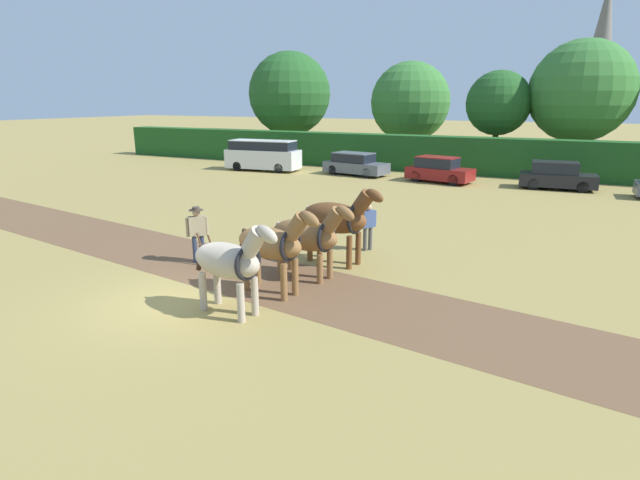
{
  "coord_description": "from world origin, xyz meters",
  "views": [
    {
      "loc": [
        8.71,
        -8.99,
        5.02
      ],
      "look_at": [
        2.53,
        3.47,
        1.1
      ],
      "focal_mm": 28.0,
      "sensor_mm": 36.0,
      "label": 1
    }
  ],
  "objects_px": {
    "tree_left": "(410,102)",
    "draft_horse_trail_left": "(308,235)",
    "plow": "(225,258)",
    "draft_horse_lead_right": "(273,244)",
    "tree_center_left": "(498,103)",
    "church_spire": "(600,57)",
    "farmer_beside_team": "(368,224)",
    "parked_van": "(263,155)",
    "parked_car_center_left": "(439,170)",
    "farmer_at_plow": "(197,230)",
    "draft_horse_trail_right": "(337,218)",
    "parked_car_left": "(355,164)",
    "parked_car_center": "(557,176)",
    "tree_center": "(581,92)",
    "tree_far_left": "(290,94)",
    "draft_horse_lead_left": "(231,261)"
  },
  "relations": [
    {
      "from": "tree_center",
      "to": "church_spire",
      "type": "xyz_separation_m",
      "value": [
        1.61,
        28.66,
        4.22
      ]
    },
    {
      "from": "draft_horse_lead_left",
      "to": "plow",
      "type": "relative_size",
      "value": 1.57
    },
    {
      "from": "church_spire",
      "to": "plow",
      "type": "distance_m",
      "value": 59.56
    },
    {
      "from": "plow",
      "to": "farmer_at_plow",
      "type": "distance_m",
      "value": 1.32
    },
    {
      "from": "parked_van",
      "to": "parked_car_center",
      "type": "relative_size",
      "value": 1.31
    },
    {
      "from": "tree_far_left",
      "to": "parked_car_center",
      "type": "height_order",
      "value": "tree_far_left"
    },
    {
      "from": "plow",
      "to": "parked_car_center_left",
      "type": "bearing_deg",
      "value": 92.36
    },
    {
      "from": "draft_horse_lead_left",
      "to": "draft_horse_lead_right",
      "type": "xyz_separation_m",
      "value": [
        0.22,
        1.56,
        0.04
      ]
    },
    {
      "from": "tree_far_left",
      "to": "tree_center_left",
      "type": "relative_size",
      "value": 1.29
    },
    {
      "from": "tree_center_left",
      "to": "draft_horse_lead_right",
      "type": "distance_m",
      "value": 29.61
    },
    {
      "from": "plow",
      "to": "farmer_beside_team",
      "type": "height_order",
      "value": "farmer_beside_team"
    },
    {
      "from": "draft_horse_trail_right",
      "to": "farmer_at_plow",
      "type": "bearing_deg",
      "value": -146.58
    },
    {
      "from": "draft_horse_lead_right",
      "to": "tree_center_left",
      "type": "bearing_deg",
      "value": 94.94
    },
    {
      "from": "tree_center",
      "to": "parked_car_center",
      "type": "bearing_deg",
      "value": -94.51
    },
    {
      "from": "draft_horse_trail_right",
      "to": "parked_car_center_left",
      "type": "xyz_separation_m",
      "value": [
        -0.98,
        17.6,
        -0.71
      ]
    },
    {
      "from": "draft_horse_lead_right",
      "to": "farmer_beside_team",
      "type": "bearing_deg",
      "value": 88.62
    },
    {
      "from": "parked_car_left",
      "to": "farmer_at_plow",
      "type": "bearing_deg",
      "value": -72.0
    },
    {
      "from": "farmer_at_plow",
      "to": "parked_car_center",
      "type": "relative_size",
      "value": 0.43
    },
    {
      "from": "tree_left",
      "to": "parked_car_center",
      "type": "distance_m",
      "value": 16.95
    },
    {
      "from": "draft_horse_lead_right",
      "to": "plow",
      "type": "xyz_separation_m",
      "value": [
        -2.46,
        1.14,
        -1.07
      ]
    },
    {
      "from": "tree_center_left",
      "to": "tree_left",
      "type": "bearing_deg",
      "value": 159.19
    },
    {
      "from": "parked_car_center_left",
      "to": "parked_car_center",
      "type": "relative_size",
      "value": 1.01
    },
    {
      "from": "parked_car_center",
      "to": "draft_horse_lead_right",
      "type": "bearing_deg",
      "value": -110.13
    },
    {
      "from": "farmer_beside_team",
      "to": "tree_center_left",
      "type": "bearing_deg",
      "value": 122.87
    },
    {
      "from": "plow",
      "to": "farmer_at_plow",
      "type": "xyz_separation_m",
      "value": [
        -1.08,
        0.08,
        0.76
      ]
    },
    {
      "from": "draft_horse_trail_left",
      "to": "farmer_at_plow",
      "type": "xyz_separation_m",
      "value": [
        -3.76,
        -0.34,
        -0.2
      ]
    },
    {
      "from": "tree_left",
      "to": "draft_horse_trail_left",
      "type": "bearing_deg",
      "value": -78.5
    },
    {
      "from": "church_spire",
      "to": "tree_center",
      "type": "bearing_deg",
      "value": -93.21
    },
    {
      "from": "tree_far_left",
      "to": "parked_car_center",
      "type": "distance_m",
      "value": 24.77
    },
    {
      "from": "farmer_beside_team",
      "to": "parked_van",
      "type": "bearing_deg",
      "value": 167.05
    },
    {
      "from": "parked_car_center_left",
      "to": "draft_horse_trail_right",
      "type": "bearing_deg",
      "value": -75.72
    },
    {
      "from": "tree_center_left",
      "to": "plow",
      "type": "bearing_deg",
      "value": -98.05
    },
    {
      "from": "tree_center",
      "to": "farmer_at_plow",
      "type": "bearing_deg",
      "value": -109.76
    },
    {
      "from": "church_spire",
      "to": "parked_van",
      "type": "height_order",
      "value": "church_spire"
    },
    {
      "from": "parked_van",
      "to": "church_spire",
      "type": "bearing_deg",
      "value": 54.55
    },
    {
      "from": "draft_horse_lead_left",
      "to": "draft_horse_trail_left",
      "type": "relative_size",
      "value": 0.93
    },
    {
      "from": "parked_car_center",
      "to": "farmer_at_plow",
      "type": "bearing_deg",
      "value": -119.83
    },
    {
      "from": "farmer_at_plow",
      "to": "draft_horse_lead_right",
      "type": "bearing_deg",
      "value": 22.27
    },
    {
      "from": "church_spire",
      "to": "farmer_at_plow",
      "type": "distance_m",
      "value": 59.57
    },
    {
      "from": "draft_horse_trail_left",
      "to": "parked_van",
      "type": "relative_size",
      "value": 0.52
    },
    {
      "from": "tree_left",
      "to": "parked_car_center_left",
      "type": "bearing_deg",
      "value": -64.6
    },
    {
      "from": "tree_left",
      "to": "draft_horse_trail_right",
      "type": "relative_size",
      "value": 2.75
    },
    {
      "from": "tree_center_left",
      "to": "draft_horse_lead_left",
      "type": "height_order",
      "value": "tree_center_left"
    },
    {
      "from": "tree_far_left",
      "to": "tree_center_left",
      "type": "xyz_separation_m",
      "value": [
        18.05,
        -0.55,
        -0.77
      ]
    },
    {
      "from": "tree_left",
      "to": "plow",
      "type": "height_order",
      "value": "tree_left"
    },
    {
      "from": "church_spire",
      "to": "parked_car_left",
      "type": "distance_m",
      "value": 41.51
    },
    {
      "from": "tree_left",
      "to": "farmer_beside_team",
      "type": "xyz_separation_m",
      "value": [
        6.82,
        -27.38,
        -3.88
      ]
    },
    {
      "from": "church_spire",
      "to": "plow",
      "type": "bearing_deg",
      "value": -100.74
    },
    {
      "from": "draft_horse_lead_left",
      "to": "farmer_at_plow",
      "type": "distance_m",
      "value": 4.34
    },
    {
      "from": "tree_far_left",
      "to": "parked_van",
      "type": "xyz_separation_m",
      "value": [
        3.15,
        -9.58,
        -4.4
      ]
    }
  ]
}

